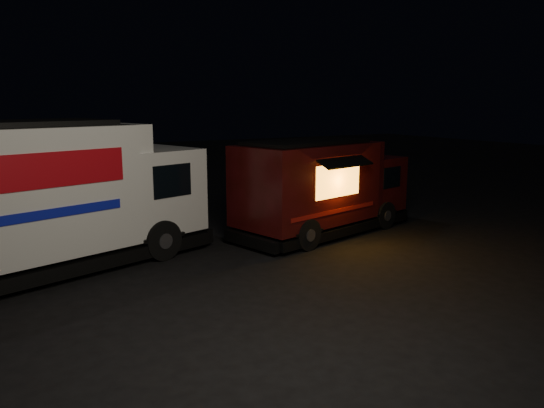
{
  "coord_description": "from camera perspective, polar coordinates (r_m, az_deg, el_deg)",
  "views": [
    {
      "loc": [
        -4.2,
        -9.15,
        3.72
      ],
      "look_at": [
        2.15,
        2.0,
        1.25
      ],
      "focal_mm": 35.0,
      "sensor_mm": 36.0,
      "label": 1
    }
  ],
  "objects": [
    {
      "name": "ground",
      "position": [
        10.73,
        -4.76,
        -9.43
      ],
      "size": [
        80.0,
        80.0,
        0.0
      ],
      "primitive_type": "plane",
      "color": "black",
      "rests_on": "ground"
    },
    {
      "name": "white_truck",
      "position": [
        12.66,
        -22.73,
        0.73
      ],
      "size": [
        7.8,
        4.61,
        3.35
      ],
      "primitive_type": null,
      "rotation": [
        0.0,
        0.0,
        0.3
      ],
      "color": "silver",
      "rests_on": "ground"
    },
    {
      "name": "red_truck",
      "position": [
        15.25,
        5.62,
        1.9
      ],
      "size": [
        6.16,
        3.5,
        2.71
      ],
      "primitive_type": null,
      "rotation": [
        0.0,
        0.0,
        0.25
      ],
      "color": "#3D0B0D",
      "rests_on": "ground"
    }
  ]
}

